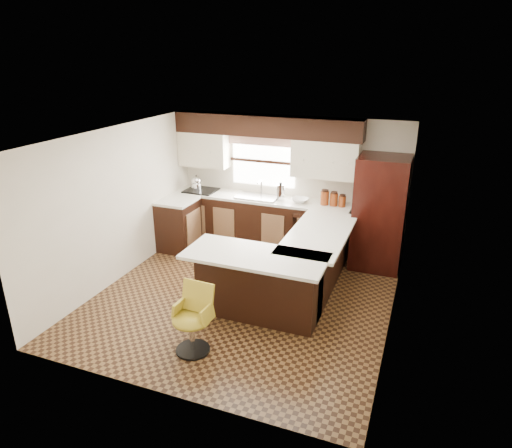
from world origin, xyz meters
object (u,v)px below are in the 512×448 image
at_px(peninsula_return, 259,285).
at_px(bar_chair, 191,321).
at_px(refrigerator, 380,213).
at_px(peninsula_long, 314,262).

relative_size(peninsula_return, bar_chair, 1.93).
bearing_deg(peninsula_return, refrigerator, 59.13).
distance_m(peninsula_return, bar_chair, 1.17).
distance_m(peninsula_long, peninsula_return, 1.11).
xyz_separation_m(peninsula_return, bar_chair, (-0.46, -1.07, -0.02)).
bearing_deg(bar_chair, refrigerator, 64.73).
distance_m(peninsula_return, refrigerator, 2.58).
xyz_separation_m(peninsula_long, refrigerator, (0.78, 1.20, 0.49)).
relative_size(peninsula_long, refrigerator, 1.03).
xyz_separation_m(peninsula_return, refrigerator, (1.30, 2.18, 0.49)).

